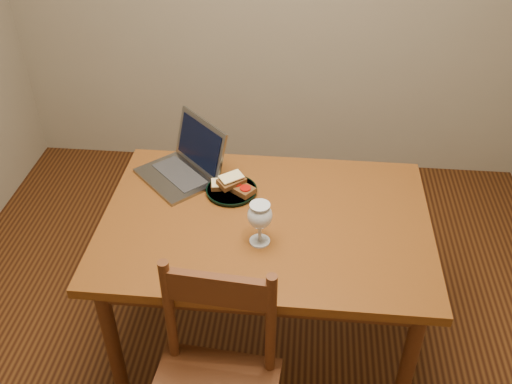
# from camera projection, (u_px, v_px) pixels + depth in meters

# --- Properties ---
(floor) EXTENTS (3.20, 3.20, 0.02)m
(floor) POSITION_uv_depth(u_px,v_px,m) (246.00, 351.00, 2.66)
(floor) COLOR black
(floor) RESTS_ON ground
(table) EXTENTS (1.30, 0.90, 0.74)m
(table) POSITION_uv_depth(u_px,v_px,m) (266.00, 235.00, 2.31)
(table) COLOR #48270C
(table) RESTS_ON floor
(plate) EXTENTS (0.22, 0.22, 0.02)m
(plate) POSITION_uv_depth(u_px,v_px,m) (232.00, 191.00, 2.39)
(plate) COLOR black
(plate) RESTS_ON table
(sandwich_cheese) EXTENTS (0.11, 0.07, 0.03)m
(sandwich_cheese) POSITION_uv_depth(u_px,v_px,m) (223.00, 184.00, 2.39)
(sandwich_cheese) COLOR #381E0C
(sandwich_cheese) RESTS_ON plate
(sandwich_tomato) EXTENTS (0.13, 0.12, 0.04)m
(sandwich_tomato) POSITION_uv_depth(u_px,v_px,m) (241.00, 188.00, 2.36)
(sandwich_tomato) COLOR #381E0C
(sandwich_tomato) RESTS_ON plate
(sandwich_top) EXTENTS (0.13, 0.12, 0.03)m
(sandwich_top) POSITION_uv_depth(u_px,v_px,m) (231.00, 180.00, 2.36)
(sandwich_top) COLOR #381E0C
(sandwich_top) RESTS_ON plate
(milk_glass) EXTENTS (0.09, 0.09, 0.18)m
(milk_glass) POSITION_uv_depth(u_px,v_px,m) (260.00, 223.00, 2.10)
(milk_glass) COLOR white
(milk_glass) RESTS_ON table
(laptop) EXTENTS (0.44, 0.44, 0.23)m
(laptop) POSITION_uv_depth(u_px,v_px,m) (187.00, 162.00, 2.47)
(laptop) COLOR slate
(laptop) RESTS_ON table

